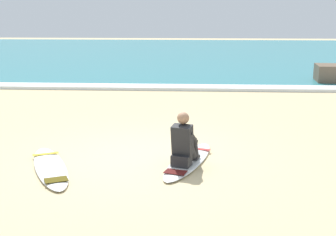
{
  "coord_description": "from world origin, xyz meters",
  "views": [
    {
      "loc": [
        0.98,
        -8.07,
        2.69
      ],
      "look_at": [
        0.45,
        0.96,
        0.55
      ],
      "focal_mm": 47.92,
      "sensor_mm": 36.0,
      "label": 1
    }
  ],
  "objects": [
    {
      "name": "surfboard_main",
      "position": [
        0.9,
        -0.24,
        0.04
      ],
      "size": [
        1.16,
        2.37,
        0.08
      ],
      "color": "white",
      "rests_on": "ground"
    },
    {
      "name": "breaking_foam",
      "position": [
        0.0,
        7.84,
        0.06
      ],
      "size": [
        80.0,
        0.9,
        0.11
      ],
      "primitive_type": "cube",
      "color": "white",
      "rests_on": "ground"
    },
    {
      "name": "ground_plane",
      "position": [
        0.0,
        0.0,
        0.0
      ],
      "size": [
        80.0,
        80.0,
        0.0
      ],
      "primitive_type": "plane",
      "color": "#CCB584"
    },
    {
      "name": "sea",
      "position": [
        0.0,
        21.54,
        0.05
      ],
      "size": [
        80.0,
        28.0,
        0.1
      ],
      "primitive_type": "cube",
      "color": "teal",
      "rests_on": "ground"
    },
    {
      "name": "surfboard_spare_near",
      "position": [
        -1.53,
        -0.73,
        0.04
      ],
      "size": [
        1.47,
        2.4,
        0.08
      ],
      "color": "white",
      "rests_on": "ground"
    },
    {
      "name": "surfer_seated",
      "position": [
        0.82,
        -0.52,
        0.44
      ],
      "size": [
        0.53,
        0.77,
        0.95
      ],
      "color": "#232326",
      "rests_on": "surfboard_main"
    }
  ]
}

